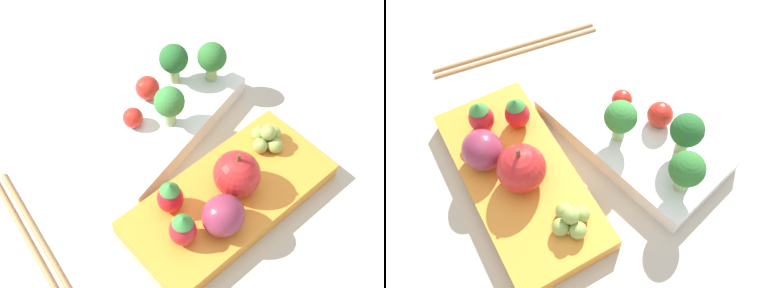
{
  "view_description": "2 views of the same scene",
  "coord_description": "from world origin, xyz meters",
  "views": [
    {
      "loc": [
        -0.24,
        -0.23,
        0.47
      ],
      "look_at": [
        0.0,
        0.0,
        0.03
      ],
      "focal_mm": 50.0,
      "sensor_mm": 36.0,
      "label": 1
    },
    {
      "loc": [
        0.19,
        -0.13,
        0.39
      ],
      "look_at": [
        0.0,
        0.0,
        0.03
      ],
      "focal_mm": 40.0,
      "sensor_mm": 36.0,
      "label": 2
    }
  ],
  "objects": [
    {
      "name": "ground_plane",
      "position": [
        0.0,
        0.0,
        0.0
      ],
      "size": [
        4.0,
        4.0,
        0.0
      ],
      "primitive_type": "plane",
      "color": "#BCB29E"
    },
    {
      "name": "bento_box_savoury",
      "position": [
        0.01,
        0.06,
        0.01
      ],
      "size": [
        0.21,
        0.13,
        0.02
      ],
      "color": "white",
      "rests_on": "ground_plane"
    },
    {
      "name": "bento_box_fruit",
      "position": [
        -0.01,
        -0.06,
        0.01
      ],
      "size": [
        0.22,
        0.12,
        0.02
      ],
      "color": "orange",
      "rests_on": "ground_plane"
    },
    {
      "name": "broccoli_floret_0",
      "position": [
        0.06,
        0.09,
        0.05
      ],
      "size": [
        0.03,
        0.03,
        0.05
      ],
      "color": "#93B770",
      "rests_on": "bento_box_savoury"
    },
    {
      "name": "broccoli_floret_1",
      "position": [
        0.09,
        0.06,
        0.05
      ],
      "size": [
        0.03,
        0.03,
        0.05
      ],
      "color": "#93B770",
      "rests_on": "bento_box_savoury"
    },
    {
      "name": "broccoli_floret_2",
      "position": [
        0.01,
        0.04,
        0.05
      ],
      "size": [
        0.03,
        0.03,
        0.05
      ],
      "color": "#93B770",
      "rests_on": "bento_box_savoury"
    },
    {
      "name": "cherry_tomato_0",
      "position": [
        -0.02,
        0.07,
        0.03
      ],
      "size": [
        0.02,
        0.02,
        0.02
      ],
      "color": "red",
      "rests_on": "bento_box_savoury"
    },
    {
      "name": "cherry_tomato_1",
      "position": [
        0.02,
        0.09,
        0.04
      ],
      "size": [
        0.03,
        0.03,
        0.03
      ],
      "color": "red",
      "rests_on": "bento_box_savoury"
    },
    {
      "name": "apple",
      "position": [
        0.0,
        -0.06,
        0.04
      ],
      "size": [
        0.05,
        0.05,
        0.05
      ],
      "color": "red",
      "rests_on": "bento_box_fruit"
    },
    {
      "name": "strawberry_0",
      "position": [
        -0.06,
        -0.03,
        0.04
      ],
      "size": [
        0.03,
        0.03,
        0.04
      ],
      "color": "red",
      "rests_on": "bento_box_fruit"
    },
    {
      "name": "strawberry_1",
      "position": [
        -0.08,
        -0.06,
        0.04
      ],
      "size": [
        0.03,
        0.03,
        0.04
      ],
      "color": "red",
      "rests_on": "bento_box_fruit"
    },
    {
      "name": "plum",
      "position": [
        -0.04,
        -0.08,
        0.04
      ],
      "size": [
        0.04,
        0.04,
        0.04
      ],
      "color": "#892D47",
      "rests_on": "bento_box_fruit"
    },
    {
      "name": "grape_cluster",
      "position": [
        0.06,
        -0.05,
        0.03
      ],
      "size": [
        0.04,
        0.04,
        0.03
      ],
      "color": "#8EA84C",
      "rests_on": "bento_box_fruit"
    },
    {
      "name": "chopsticks_pair",
      "position": [
        -0.18,
        0.03,
        0.0
      ],
      "size": [
        0.06,
        0.21,
        0.01
      ],
      "color": "#A37547",
      "rests_on": "ground_plane"
    }
  ]
}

